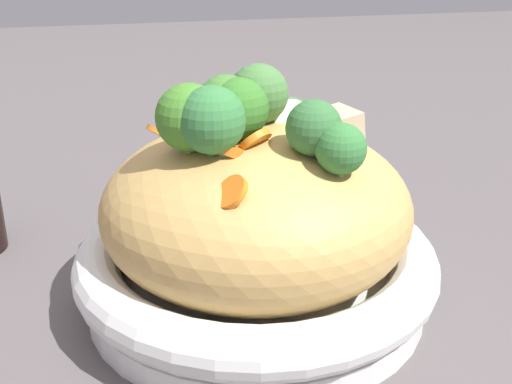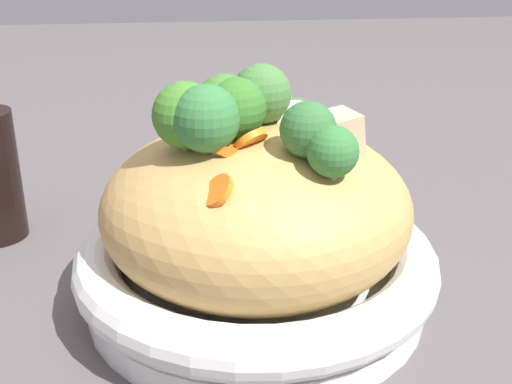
% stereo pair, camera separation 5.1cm
% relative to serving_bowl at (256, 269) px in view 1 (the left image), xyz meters
% --- Properties ---
extents(ground_plane, '(3.00, 3.00, 0.00)m').
position_rel_serving_bowl_xyz_m(ground_plane, '(0.00, 0.00, -0.03)').
color(ground_plane, '#544D4D').
extents(serving_bowl, '(0.29, 0.29, 0.06)m').
position_rel_serving_bowl_xyz_m(serving_bowl, '(0.00, 0.00, 0.00)').
color(serving_bowl, white).
rests_on(serving_bowl, ground_plane).
extents(noodle_heap, '(0.24, 0.24, 0.13)m').
position_rel_serving_bowl_xyz_m(noodle_heap, '(-0.00, 0.00, 0.05)').
color(noodle_heap, tan).
rests_on(noodle_heap, serving_bowl).
extents(broccoli_florets, '(0.13, 0.15, 0.07)m').
position_rel_serving_bowl_xyz_m(broccoli_florets, '(0.02, -0.01, 0.13)').
color(broccoli_florets, '#A4C277').
rests_on(broccoli_florets, serving_bowl).
extents(carrot_coins, '(0.17, 0.10, 0.04)m').
position_rel_serving_bowl_xyz_m(carrot_coins, '(-0.01, -0.02, 0.11)').
color(carrot_coins, orange).
rests_on(carrot_coins, serving_bowl).
extents(zucchini_slices, '(0.10, 0.11, 0.03)m').
position_rel_serving_bowl_xyz_m(zucchini_slices, '(-0.01, 0.01, 0.12)').
color(zucchini_slices, beige).
rests_on(zucchini_slices, serving_bowl).
extents(chicken_chunks, '(0.13, 0.04, 0.05)m').
position_rel_serving_bowl_xyz_m(chicken_chunks, '(-0.02, 0.06, 0.11)').
color(chicken_chunks, '#D0B78E').
rests_on(chicken_chunks, serving_bowl).
extents(chopsticks_pair, '(0.04, 0.21, 0.01)m').
position_rel_serving_bowl_xyz_m(chopsticks_pair, '(-0.30, 0.08, -0.03)').
color(chopsticks_pair, tan).
rests_on(chopsticks_pair, ground_plane).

